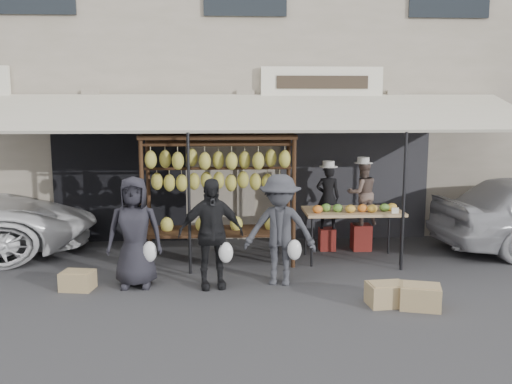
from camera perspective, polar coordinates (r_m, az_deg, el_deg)
ground_plane at (r=8.37m, az=-0.06°, el=-10.36°), size 90.00×90.00×0.00m
shophouse at (r=14.41m, az=-1.55°, el=12.52°), size 24.00×6.15×7.30m
awning at (r=10.17m, az=-0.74°, el=7.88°), size 10.00×2.35×2.92m
banana_rack at (r=9.71m, az=-3.77°, el=1.87°), size 2.60×0.90×2.24m
produce_table at (r=10.08m, az=9.70°, el=-1.96°), size 1.70×0.90×1.04m
vendor_left at (r=10.72m, az=7.20°, el=-0.50°), size 0.48×0.35×1.20m
vendor_right at (r=10.82m, az=10.59°, el=-0.11°), size 0.64×0.53×1.20m
customer_left at (r=8.76m, az=-12.05°, el=-3.94°), size 0.83×0.55×1.68m
customer_mid at (r=8.55m, az=-4.54°, el=-4.15°), size 1.03×0.55×1.67m
customer_right at (r=8.68m, az=2.40°, el=-3.81°), size 1.21×0.84×1.70m
stool_left at (r=10.88m, az=7.11°, el=-4.70°), size 0.37×0.37×0.41m
stool_right at (r=10.99m, az=10.46°, el=-4.45°), size 0.41×0.41×0.49m
crate_near_a at (r=8.18m, az=12.90°, el=-9.95°), size 0.54×0.43×0.31m
crate_near_b at (r=8.18m, az=16.08°, el=-10.02°), size 0.63×0.54×0.32m
crate_far at (r=9.01m, az=-17.40°, el=-8.45°), size 0.52×0.43×0.28m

